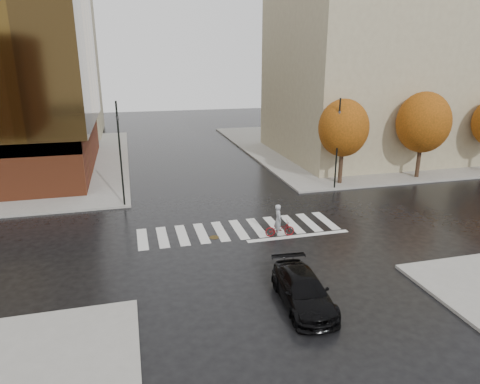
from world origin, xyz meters
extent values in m
plane|color=black|center=(0.00, 0.00, 0.00)|extent=(120.00, 120.00, 0.00)
cube|color=gray|center=(21.00, 21.00, 0.07)|extent=(30.00, 30.00, 0.15)
cube|color=silver|center=(0.00, 0.50, 0.01)|extent=(12.00, 3.00, 0.01)
cube|color=gray|center=(17.00, 17.00, 9.15)|extent=(16.00, 16.00, 18.00)
cube|color=gray|center=(-16.00, 37.00, 10.15)|extent=(14.00, 12.00, 20.00)
cylinder|color=black|center=(10.00, 7.40, 1.55)|extent=(0.32, 0.32, 2.80)
ellipsoid|color=#AE5010|center=(10.00, 7.40, 4.47)|extent=(3.80, 3.80, 4.37)
cylinder|color=black|center=(17.00, 7.40, 1.55)|extent=(0.32, 0.32, 2.80)
ellipsoid|color=#AE5010|center=(17.00, 7.40, 4.63)|extent=(4.20, 4.20, 4.83)
imported|color=black|center=(0.50, -7.81, 0.64)|extent=(2.09, 4.53, 1.28)
imported|color=maroon|center=(1.97, -1.00, 0.43)|extent=(1.70, 0.76, 0.86)
imported|color=#9CA0A5|center=(1.87, -1.00, 0.99)|extent=(0.49, 0.69, 1.76)
cylinder|color=black|center=(-6.41, 6.30, 3.57)|extent=(0.12, 0.12, 6.84)
imported|color=black|center=(-6.41, 6.30, 6.05)|extent=(0.19, 0.17, 0.85)
cylinder|color=black|center=(9.00, 6.30, 3.48)|extent=(0.12, 0.12, 6.67)
imported|color=black|center=(9.00, 6.30, 5.90)|extent=(0.17, 0.19, 0.83)
cylinder|color=#F3A10E|center=(-9.93, 10.00, 0.45)|extent=(0.24, 0.24, 0.60)
sphere|color=#F3A10E|center=(-9.93, 10.00, 0.75)|extent=(0.26, 0.26, 0.26)
cylinder|color=#4F3E1C|center=(-1.62, -0.27, 0.01)|extent=(0.64, 0.64, 0.01)
camera|label=1|loc=(-5.82, -21.83, 9.57)|focal=32.00mm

